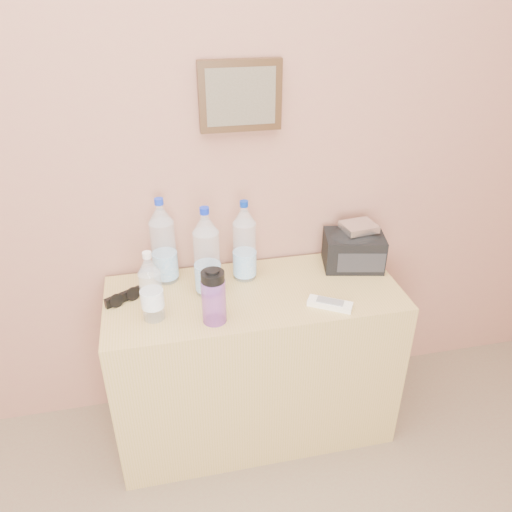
{
  "coord_description": "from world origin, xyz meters",
  "views": [
    {
      "loc": [
        0.03,
        0.18,
        1.79
      ],
      "look_at": [
        0.36,
        1.71,
        0.89
      ],
      "focal_mm": 35.0,
      "sensor_mm": 36.0,
      "label": 1
    }
  ],
  "objects_px": {
    "pet_large_c": "(244,245)",
    "sunglasses": "(123,297)",
    "ac_remote": "(330,304)",
    "pet_large_b": "(163,245)",
    "pet_small": "(151,290)",
    "dresser": "(254,362)",
    "nalgene_bottle": "(214,296)",
    "pet_large_a": "(207,256)",
    "toiletry_bag": "(354,248)",
    "foil_packet": "(359,227)"
  },
  "relations": [
    {
      "from": "nalgene_bottle",
      "to": "sunglasses",
      "type": "relative_size",
      "value": 1.46
    },
    {
      "from": "dresser",
      "to": "nalgene_bottle",
      "type": "distance_m",
      "value": 0.51
    },
    {
      "from": "pet_large_b",
      "to": "nalgene_bottle",
      "type": "bearing_deg",
      "value": -64.25
    },
    {
      "from": "sunglasses",
      "to": "ac_remote",
      "type": "height_order",
      "value": "sunglasses"
    },
    {
      "from": "dresser",
      "to": "toiletry_bag",
      "type": "height_order",
      "value": "toiletry_bag"
    },
    {
      "from": "pet_large_a",
      "to": "pet_large_c",
      "type": "xyz_separation_m",
      "value": [
        0.16,
        0.08,
        -0.01
      ]
    },
    {
      "from": "toiletry_bag",
      "to": "dresser",
      "type": "bearing_deg",
      "value": -153.58
    },
    {
      "from": "pet_large_c",
      "to": "ac_remote",
      "type": "height_order",
      "value": "pet_large_c"
    },
    {
      "from": "pet_large_a",
      "to": "nalgene_bottle",
      "type": "xyz_separation_m",
      "value": [
        -0.0,
        -0.19,
        -0.05
      ]
    },
    {
      "from": "dresser",
      "to": "sunglasses",
      "type": "distance_m",
      "value": 0.62
    },
    {
      "from": "pet_large_c",
      "to": "foil_packet",
      "type": "xyz_separation_m",
      "value": [
        0.47,
        -0.0,
        0.03
      ]
    },
    {
      "from": "dresser",
      "to": "nalgene_bottle",
      "type": "height_order",
      "value": "nalgene_bottle"
    },
    {
      "from": "pet_large_c",
      "to": "toiletry_bag",
      "type": "xyz_separation_m",
      "value": [
        0.46,
        -0.01,
        -0.07
      ]
    },
    {
      "from": "toiletry_bag",
      "to": "ac_remote",
      "type": "bearing_deg",
      "value": -113.73
    },
    {
      "from": "nalgene_bottle",
      "to": "dresser",
      "type": "bearing_deg",
      "value": 39.73
    },
    {
      "from": "sunglasses",
      "to": "ac_remote",
      "type": "bearing_deg",
      "value": -43.59
    },
    {
      "from": "pet_large_a",
      "to": "pet_large_b",
      "type": "distance_m",
      "value": 0.2
    },
    {
      "from": "pet_large_c",
      "to": "sunglasses",
      "type": "xyz_separation_m",
      "value": [
        -0.48,
        -0.08,
        -0.13
      ]
    },
    {
      "from": "pet_large_b",
      "to": "pet_small",
      "type": "bearing_deg",
      "value": -103.13
    },
    {
      "from": "pet_large_b",
      "to": "pet_large_c",
      "type": "distance_m",
      "value": 0.31
    },
    {
      "from": "pet_large_c",
      "to": "nalgene_bottle",
      "type": "bearing_deg",
      "value": -121.25
    },
    {
      "from": "ac_remote",
      "to": "toiletry_bag",
      "type": "relative_size",
      "value": 0.68
    },
    {
      "from": "dresser",
      "to": "ac_remote",
      "type": "height_order",
      "value": "ac_remote"
    },
    {
      "from": "nalgene_bottle",
      "to": "foil_packet",
      "type": "relative_size",
      "value": 1.58
    },
    {
      "from": "dresser",
      "to": "pet_large_a",
      "type": "bearing_deg",
      "value": 165.98
    },
    {
      "from": "nalgene_bottle",
      "to": "sunglasses",
      "type": "xyz_separation_m",
      "value": [
        -0.32,
        0.19,
        -0.08
      ]
    },
    {
      "from": "ac_remote",
      "to": "toiletry_bag",
      "type": "xyz_separation_m",
      "value": [
        0.19,
        0.26,
        0.07
      ]
    },
    {
      "from": "sunglasses",
      "to": "ac_remote",
      "type": "xyz_separation_m",
      "value": [
        0.75,
        -0.19,
        -0.01
      ]
    },
    {
      "from": "pet_large_b",
      "to": "toiletry_bag",
      "type": "height_order",
      "value": "pet_large_b"
    },
    {
      "from": "pet_large_a",
      "to": "toiletry_bag",
      "type": "xyz_separation_m",
      "value": [
        0.61,
        0.07,
        -0.08
      ]
    },
    {
      "from": "nalgene_bottle",
      "to": "ac_remote",
      "type": "distance_m",
      "value": 0.44
    },
    {
      "from": "foil_packet",
      "to": "toiletry_bag",
      "type": "bearing_deg",
      "value": -159.44
    },
    {
      "from": "pet_large_b",
      "to": "pet_small",
      "type": "relative_size",
      "value": 1.31
    },
    {
      "from": "sunglasses",
      "to": "dresser",
      "type": "bearing_deg",
      "value": -34.11
    },
    {
      "from": "dresser",
      "to": "toiletry_bag",
      "type": "relative_size",
      "value": 4.77
    },
    {
      "from": "dresser",
      "to": "ac_remote",
      "type": "bearing_deg",
      "value": -30.64
    },
    {
      "from": "nalgene_bottle",
      "to": "toiletry_bag",
      "type": "distance_m",
      "value": 0.67
    },
    {
      "from": "pet_large_a",
      "to": "sunglasses",
      "type": "height_order",
      "value": "pet_large_a"
    },
    {
      "from": "pet_large_b",
      "to": "toiletry_bag",
      "type": "xyz_separation_m",
      "value": [
        0.77,
        -0.06,
        -0.07
      ]
    },
    {
      "from": "pet_small",
      "to": "toiletry_bag",
      "type": "height_order",
      "value": "pet_small"
    },
    {
      "from": "pet_large_c",
      "to": "nalgene_bottle",
      "type": "height_order",
      "value": "pet_large_c"
    },
    {
      "from": "dresser",
      "to": "ac_remote",
      "type": "xyz_separation_m",
      "value": [
        0.25,
        -0.15,
        0.37
      ]
    },
    {
      "from": "pet_large_a",
      "to": "dresser",
      "type": "bearing_deg",
      "value": -14.02
    },
    {
      "from": "pet_large_b",
      "to": "nalgene_bottle",
      "type": "relative_size",
      "value": 1.67
    },
    {
      "from": "pet_large_c",
      "to": "sunglasses",
      "type": "distance_m",
      "value": 0.5
    },
    {
      "from": "dresser",
      "to": "pet_large_a",
      "type": "height_order",
      "value": "pet_large_a"
    },
    {
      "from": "pet_large_a",
      "to": "pet_large_c",
      "type": "distance_m",
      "value": 0.18
    },
    {
      "from": "ac_remote",
      "to": "pet_large_b",
      "type": "bearing_deg",
      "value": -177.51
    },
    {
      "from": "pet_large_a",
      "to": "pet_large_b",
      "type": "bearing_deg",
      "value": 140.79
    },
    {
      "from": "pet_small",
      "to": "dresser",
      "type": "bearing_deg",
      "value": 12.08
    }
  ]
}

